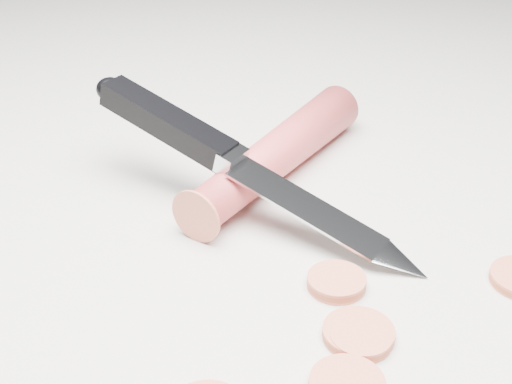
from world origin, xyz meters
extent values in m
plane|color=beige|center=(0.00, 0.00, 0.00)|extent=(2.40, 2.40, 0.00)
cylinder|color=#C23337|center=(-0.02, 0.11, 0.02)|extent=(0.14, 0.17, 0.03)
cylinder|color=#D35C42|center=(0.00, -0.06, 0.00)|extent=(0.04, 0.04, 0.01)
cylinder|color=#D35C42|center=(0.00, -0.02, 0.00)|extent=(0.03, 0.03, 0.01)
cylinder|color=#D35C42|center=(0.00, -0.06, 0.00)|extent=(0.03, 0.03, 0.01)
camera|label=1|loc=(-0.08, -0.33, 0.26)|focal=50.00mm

